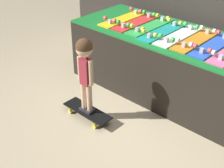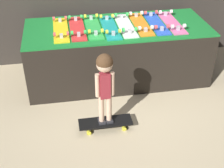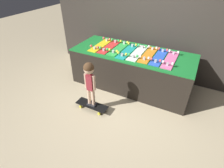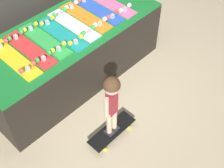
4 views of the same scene
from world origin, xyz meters
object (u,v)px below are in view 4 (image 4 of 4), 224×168
(skateboard_white_on_rack, at_px, (74,24))
(child, at_px, (112,97))
(skateboard_orange_on_rack, at_px, (85,16))
(skateboard_yellow_on_rack, at_px, (14,59))
(skateboard_red_on_rack, at_px, (30,49))
(skateboard_green_on_rack, at_px, (44,40))
(skateboard_pink_on_rack, at_px, (110,3))
(skateboard_on_floor, at_px, (112,131))
(skateboard_teal_on_rack, at_px, (61,33))
(skateboard_blue_on_rack, at_px, (98,9))

(skateboard_white_on_rack, distance_m, child, 1.17)
(skateboard_orange_on_rack, distance_m, child, 1.28)
(skateboard_yellow_on_rack, xyz_separation_m, skateboard_red_on_rack, (0.21, 0.01, 0.00))
(skateboard_white_on_rack, relative_size, skateboard_orange_on_rack, 1.00)
(skateboard_red_on_rack, height_order, skateboard_orange_on_rack, same)
(skateboard_green_on_rack, bearing_deg, skateboard_pink_on_rack, -1.53)
(skateboard_yellow_on_rack, xyz_separation_m, skateboard_green_on_rack, (0.43, 0.01, 0.00))
(skateboard_pink_on_rack, height_order, skateboard_on_floor, skateboard_pink_on_rack)
(skateboard_green_on_rack, distance_m, skateboard_teal_on_rack, 0.22)
(skateboard_pink_on_rack, height_order, child, child)
(skateboard_teal_on_rack, relative_size, skateboard_on_floor, 1.27)
(skateboard_blue_on_rack, xyz_separation_m, skateboard_pink_on_rack, (0.21, -0.02, 0.00))
(skateboard_on_floor, bearing_deg, skateboard_yellow_on_rack, 110.72)
(skateboard_yellow_on_rack, xyz_separation_m, skateboard_blue_on_rack, (1.29, 0.00, 0.00))
(skateboard_red_on_rack, distance_m, child, 1.12)
(skateboard_red_on_rack, bearing_deg, skateboard_teal_on_rack, -5.83)
(skateboard_blue_on_rack, distance_m, child, 1.40)
(skateboard_green_on_rack, bearing_deg, skateboard_yellow_on_rack, -178.09)
(skateboard_orange_on_rack, height_order, skateboard_pink_on_rack, same)
(skateboard_green_on_rack, height_order, skateboard_on_floor, skateboard_green_on_rack)
(skateboard_teal_on_rack, height_order, skateboard_orange_on_rack, same)
(skateboard_green_on_rack, relative_size, skateboard_on_floor, 1.27)
(skateboard_red_on_rack, xyz_separation_m, skateboard_on_floor, (0.20, -1.10, -0.74))
(skateboard_pink_on_rack, bearing_deg, child, -135.42)
(skateboard_yellow_on_rack, distance_m, skateboard_teal_on_rack, 0.64)
(skateboard_pink_on_rack, bearing_deg, skateboard_on_floor, -135.42)
(skateboard_pink_on_rack, distance_m, skateboard_on_floor, 1.70)
(skateboard_white_on_rack, height_order, skateboard_orange_on_rack, same)
(skateboard_blue_on_rack, bearing_deg, skateboard_on_floor, -128.74)
(skateboard_blue_on_rack, bearing_deg, skateboard_white_on_rack, -178.36)
(skateboard_white_on_rack, distance_m, skateboard_on_floor, 1.38)
(skateboard_red_on_rack, bearing_deg, skateboard_pink_on_rack, -1.06)
(skateboard_green_on_rack, height_order, skateboard_white_on_rack, same)
(skateboard_green_on_rack, distance_m, skateboard_blue_on_rack, 0.86)
(skateboard_teal_on_rack, distance_m, skateboard_pink_on_rack, 0.86)
(skateboard_red_on_rack, xyz_separation_m, skateboard_teal_on_rack, (0.43, -0.04, 0.00))
(skateboard_yellow_on_rack, relative_size, child, 0.90)
(skateboard_teal_on_rack, height_order, child, child)
(skateboard_orange_on_rack, xyz_separation_m, skateboard_on_floor, (-0.66, -1.10, -0.74))
(skateboard_yellow_on_rack, height_order, skateboard_green_on_rack, same)
(skateboard_blue_on_rack, distance_m, skateboard_pink_on_rack, 0.22)
(skateboard_teal_on_rack, xyz_separation_m, skateboard_blue_on_rack, (0.64, 0.04, 0.00))
(skateboard_yellow_on_rack, bearing_deg, skateboard_blue_on_rack, 0.11)
(skateboard_green_on_rack, bearing_deg, skateboard_orange_on_rack, -0.62)
(skateboard_green_on_rack, bearing_deg, child, -90.90)
(child, bearing_deg, skateboard_pink_on_rack, 41.89)
(skateboard_white_on_rack, xyz_separation_m, skateboard_on_floor, (-0.45, -1.08, -0.74))
(skateboard_pink_on_rack, bearing_deg, skateboard_yellow_on_rack, 179.45)
(skateboard_orange_on_rack, bearing_deg, skateboard_red_on_rack, 179.86)
(skateboard_blue_on_rack, bearing_deg, skateboard_yellow_on_rack, -179.89)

